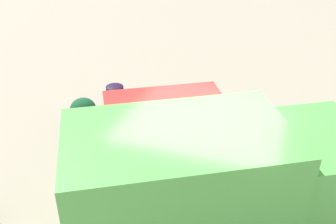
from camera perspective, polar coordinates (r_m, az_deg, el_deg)
ground_plane at (r=7.89m, az=4.87°, el=-15.10°), size 40.00×40.00×0.00m
food_truck at (r=6.81m, az=6.91°, el=-10.88°), size 4.32×5.41×2.35m
person_customer at (r=10.64m, az=4.31°, el=0.13°), size 0.76×0.53×0.81m
planter_flowering_near at (r=10.35m, az=-12.18°, el=-0.32°), size 0.66×0.66×0.92m
trash_bin at (r=11.15m, az=-7.68°, el=2.05°), size 0.50×0.50×0.81m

